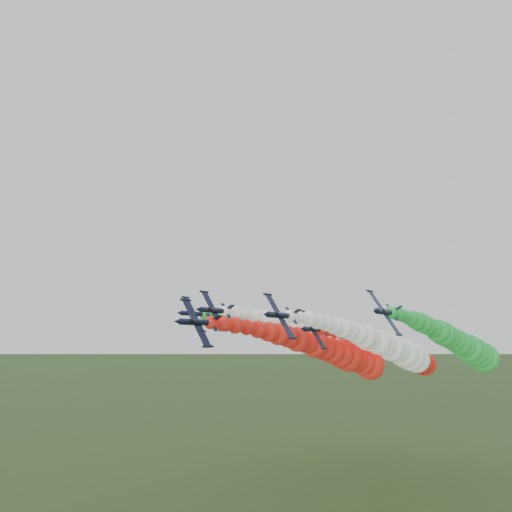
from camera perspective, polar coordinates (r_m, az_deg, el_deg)
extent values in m
cylinder|color=black|center=(79.00, -6.68, -7.52)|extent=(1.37, 8.11, 1.37)
cone|color=black|center=(75.37, -9.00, -7.39)|extent=(1.25, 1.62, 1.25)
cone|color=black|center=(82.46, -4.71, -7.62)|extent=(1.25, 0.81, 1.25)
ellipsoid|color=black|center=(77.43, -7.35, -7.33)|extent=(0.85, 1.69, 0.91)
cube|color=black|center=(78.93, -6.83, -7.57)|extent=(4.77, 1.71, 7.34)
cylinder|color=black|center=(80.62, -8.06, -4.99)|extent=(0.55, 2.34, 0.55)
cylinder|color=black|center=(77.45, -5.52, -10.26)|extent=(0.55, 2.34, 0.55)
cube|color=black|center=(81.16, -4.64, -7.20)|extent=(1.81, 1.35, 1.23)
cube|color=black|center=(81.61, -5.07, -7.55)|extent=(1.93, 0.99, 2.93)
sphere|color=red|center=(81.46, -5.25, -7.59)|extent=(2.11, 2.11, 2.11)
sphere|color=red|center=(84.18, -3.79, -7.73)|extent=(2.58, 2.58, 2.58)
sphere|color=red|center=(86.93, -2.40, -7.92)|extent=(2.89, 2.89, 2.89)
sphere|color=red|center=(89.71, -1.08, -8.14)|extent=(2.82, 2.82, 2.82)
sphere|color=red|center=(92.52, 0.19, -8.39)|extent=(3.22, 3.22, 3.22)
sphere|color=red|center=(95.34, 1.39, -8.65)|extent=(3.77, 3.77, 3.77)
sphere|color=red|center=(98.20, 2.55, -8.92)|extent=(4.29, 4.29, 4.29)
sphere|color=red|center=(101.07, 3.66, -9.20)|extent=(4.34, 4.34, 4.34)
sphere|color=red|center=(103.96, 4.73, -9.48)|extent=(5.07, 5.07, 5.07)
sphere|color=red|center=(106.88, 5.76, -9.77)|extent=(4.68, 4.68, 4.68)
sphere|color=red|center=(109.81, 6.75, -10.06)|extent=(5.55, 5.55, 5.55)
sphere|color=red|center=(112.77, 7.71, -10.35)|extent=(5.48, 5.48, 5.48)
sphere|color=red|center=(115.74, 8.64, -10.64)|extent=(5.84, 5.84, 5.84)
sphere|color=red|center=(118.73, 9.54, -10.93)|extent=(6.39, 6.39, 6.39)
sphere|color=red|center=(121.74, 10.41, -11.23)|extent=(6.98, 6.98, 6.98)
sphere|color=red|center=(124.76, 11.26, -11.52)|extent=(5.97, 5.97, 5.97)
sphere|color=red|center=(127.80, 12.08, -11.81)|extent=(6.15, 6.15, 6.15)
sphere|color=red|center=(130.86, 12.88, -12.09)|extent=(7.13, 7.13, 7.13)
cylinder|color=black|center=(93.36, -4.75, -6.21)|extent=(1.37, 8.11, 1.37)
cone|color=black|center=(89.62, -6.62, -6.06)|extent=(1.25, 1.62, 1.25)
cone|color=black|center=(96.89, -3.15, -6.33)|extent=(1.25, 0.81, 1.25)
ellipsoid|color=black|center=(91.76, -5.29, -6.03)|extent=(0.85, 1.69, 0.91)
cube|color=black|center=(93.28, -4.87, -6.25)|extent=(4.77, 1.71, 7.34)
cylinder|color=black|center=(94.98, -5.96, -4.08)|extent=(0.55, 2.34, 0.55)
cylinder|color=black|center=(91.76, -3.73, -8.49)|extent=(0.55, 2.34, 0.55)
cube|color=black|center=(95.61, -3.07, -5.96)|extent=(1.81, 1.35, 1.23)
cube|color=black|center=(96.03, -3.44, -6.26)|extent=(1.93, 0.99, 2.93)
sphere|color=white|center=(95.88, -3.59, -6.30)|extent=(1.96, 1.96, 1.96)
sphere|color=white|center=(98.65, -2.39, -6.45)|extent=(2.74, 2.74, 2.74)
sphere|color=white|center=(101.44, -1.24, -6.64)|extent=(2.44, 2.44, 2.44)
sphere|color=white|center=(104.24, -0.14, -6.87)|extent=(2.83, 2.83, 2.83)
sphere|color=white|center=(107.07, 0.93, -7.11)|extent=(3.51, 3.51, 3.51)
sphere|color=white|center=(109.91, 1.95, -7.37)|extent=(3.55, 3.55, 3.55)
sphere|color=white|center=(112.76, 2.94, -7.63)|extent=(3.68, 3.68, 3.68)
sphere|color=white|center=(115.64, 3.90, -7.91)|extent=(4.38, 4.38, 4.38)
sphere|color=white|center=(118.52, 4.83, -8.19)|extent=(4.25, 4.25, 4.25)
sphere|color=white|center=(121.43, 5.73, -8.47)|extent=(4.43, 4.43, 4.43)
sphere|color=white|center=(124.34, 6.60, -8.76)|extent=(4.45, 4.45, 4.45)
sphere|color=white|center=(127.28, 7.45, -9.05)|extent=(5.33, 5.33, 5.33)
sphere|color=white|center=(130.23, 8.28, -9.34)|extent=(6.42, 6.42, 6.42)
sphere|color=white|center=(133.19, 9.09, -9.63)|extent=(5.83, 5.83, 5.83)
sphere|color=white|center=(136.17, 9.87, -9.92)|extent=(5.92, 5.92, 5.92)
sphere|color=white|center=(139.16, 10.64, -10.21)|extent=(6.63, 6.63, 6.63)
sphere|color=white|center=(142.17, 11.39, -10.50)|extent=(7.16, 7.16, 7.16)
sphere|color=white|center=(145.19, 12.12, -10.79)|extent=(6.65, 6.65, 6.65)
cylinder|color=black|center=(83.27, 2.85, -6.79)|extent=(1.37, 8.11, 1.37)
cone|color=black|center=(79.17, 1.11, -6.67)|extent=(1.25, 1.62, 1.25)
cone|color=black|center=(87.12, 4.32, -6.88)|extent=(1.25, 0.81, 1.25)
ellipsoid|color=black|center=(81.57, 2.40, -6.60)|extent=(0.85, 1.69, 0.91)
cube|color=black|center=(83.17, 2.72, -6.84)|extent=(4.77, 1.71, 7.34)
cylinder|color=black|center=(84.59, 1.33, -4.41)|extent=(0.55, 2.34, 0.55)
cylinder|color=black|center=(81.95, 4.18, -9.33)|extent=(0.55, 2.34, 0.55)
cube|color=black|center=(85.86, 4.51, -6.47)|extent=(1.81, 1.35, 1.23)
cube|color=black|center=(86.20, 4.06, -6.81)|extent=(1.93, 0.99, 2.93)
sphere|color=white|center=(86.02, 3.91, -6.85)|extent=(2.14, 2.14, 2.14)
sphere|color=white|center=(89.03, 5.00, -6.98)|extent=(2.10, 2.10, 2.10)
sphere|color=white|center=(92.05, 6.04, -7.16)|extent=(2.91, 2.91, 2.91)
sphere|color=white|center=(95.08, 7.04, -7.38)|extent=(3.10, 3.10, 3.10)
sphere|color=white|center=(98.13, 7.99, -7.61)|extent=(3.09, 3.09, 3.09)
sphere|color=white|center=(101.19, 8.90, -7.86)|extent=(3.49, 3.49, 3.49)
sphere|color=white|center=(104.25, 9.78, -8.12)|extent=(4.07, 4.07, 4.07)
sphere|color=white|center=(107.33, 10.63, -8.39)|extent=(4.08, 4.08, 4.08)
sphere|color=white|center=(110.42, 11.45, -8.66)|extent=(4.61, 4.61, 4.61)
sphere|color=white|center=(113.52, 12.25, -8.94)|extent=(5.43, 5.43, 5.43)
sphere|color=white|center=(116.63, 13.02, -9.22)|extent=(4.49, 4.49, 4.49)
sphere|color=white|center=(119.76, 13.76, -9.50)|extent=(5.82, 5.82, 5.82)
sphere|color=white|center=(122.89, 14.49, -9.78)|extent=(5.58, 5.58, 5.58)
sphere|color=white|center=(126.04, 15.20, -10.06)|extent=(6.53, 6.53, 6.53)
sphere|color=white|center=(129.19, 15.89, -10.35)|extent=(5.88, 5.88, 5.88)
sphere|color=white|center=(132.36, 16.56, -10.63)|extent=(7.00, 7.00, 7.00)
sphere|color=white|center=(135.54, 17.22, -10.91)|extent=(7.20, 7.20, 7.20)
sphere|color=white|center=(138.73, 17.86, -11.19)|extent=(6.78, 6.78, 6.78)
cylinder|color=black|center=(106.66, -7.04, -6.56)|extent=(1.37, 8.11, 1.37)
cone|color=black|center=(103.04, -8.75, -6.43)|extent=(1.25, 1.62, 1.25)
cone|color=black|center=(110.08, -5.56, -6.66)|extent=(1.25, 0.81, 1.25)
ellipsoid|color=black|center=(105.09, -7.54, -6.40)|extent=(0.85, 1.69, 0.91)
cube|color=black|center=(106.59, -7.15, -6.59)|extent=(4.77, 1.71, 7.34)
cylinder|color=black|center=(108.32, -8.07, -4.69)|extent=(0.55, 2.34, 0.55)
cylinder|color=black|center=(105.01, -6.20, -8.56)|extent=(0.55, 2.34, 0.55)
cube|color=black|center=(108.79, -5.52, -6.34)|extent=(1.81, 1.35, 1.23)
cube|color=black|center=(109.24, -5.84, -6.60)|extent=(1.93, 0.99, 2.93)
sphere|color=green|center=(109.10, -5.97, -6.64)|extent=(2.17, 2.17, 2.17)
sphere|color=green|center=(111.78, -4.86, -6.76)|extent=(2.30, 2.30, 2.30)
sphere|color=green|center=(114.48, -3.78, -6.94)|extent=(2.87, 2.87, 2.87)
sphere|color=green|center=(117.20, -2.74, -7.13)|extent=(3.47, 3.47, 3.47)
sphere|color=green|center=(119.94, -1.73, -7.35)|extent=(3.22, 3.22, 3.22)
sphere|color=green|center=(122.69, -0.75, -7.58)|extent=(3.27, 3.27, 3.27)
sphere|color=green|center=(125.45, 0.20, -7.82)|extent=(3.97, 3.97, 3.97)
sphere|color=green|center=(128.23, 1.12, -8.07)|extent=(4.54, 4.54, 4.54)
sphere|color=green|center=(131.03, 2.02, -8.32)|extent=(4.31, 4.31, 4.31)
sphere|color=green|center=(133.84, 2.90, -8.58)|extent=(4.70, 4.70, 4.70)
sphere|color=green|center=(136.66, 3.75, -8.85)|extent=(5.06, 5.06, 5.06)
sphere|color=green|center=(139.50, 4.58, -9.12)|extent=(5.81, 5.81, 5.81)
sphere|color=green|center=(142.36, 5.39, -9.39)|extent=(6.55, 6.55, 6.55)
sphere|color=green|center=(145.23, 6.19, -9.66)|extent=(6.57, 6.57, 6.57)
sphere|color=green|center=(148.11, 6.96, -9.93)|extent=(5.53, 5.53, 5.53)
sphere|color=green|center=(151.01, 7.73, -10.20)|extent=(5.80, 5.80, 5.80)
sphere|color=green|center=(153.92, 8.47, -10.48)|extent=(7.43, 7.43, 7.43)
sphere|color=green|center=(156.85, 9.20, -10.75)|extent=(6.81, 6.81, 6.81)
cylinder|color=black|center=(85.39, 14.54, -6.21)|extent=(1.37, 8.11, 1.37)
cone|color=black|center=(80.87, 13.46, -6.10)|extent=(1.25, 1.62, 1.25)
cone|color=black|center=(89.59, 15.44, -6.30)|extent=(1.25, 0.81, 1.25)
ellipsoid|color=black|center=(83.59, 14.34, -6.03)|extent=(0.85, 1.69, 0.91)
cube|color=black|center=(85.25, 14.43, -6.26)|extent=(4.77, 1.71, 7.34)
cylinder|color=black|center=(86.26, 12.86, -3.92)|extent=(0.55, 2.34, 0.55)
cylinder|color=black|center=(84.45, 16.05, -8.64)|extent=(0.55, 2.34, 0.55)
cube|color=black|center=(88.41, 15.77, -5.89)|extent=(1.81, 1.35, 1.23)
cube|color=black|center=(88.61, 15.31, -6.23)|extent=(1.93, 0.99, 2.93)
sphere|color=green|center=(88.38, 15.19, -6.27)|extent=(2.12, 2.12, 2.12)
sphere|color=green|center=(91.65, 15.87, -6.40)|extent=(2.43, 2.43, 2.43)
sphere|color=green|center=(94.92, 16.52, -6.58)|extent=(2.39, 2.39, 2.39)
sphere|color=green|center=(98.19, 17.15, -6.79)|extent=(2.85, 2.85, 2.85)
sphere|color=green|center=(101.46, 17.76, -7.01)|extent=(3.53, 3.53, 3.53)
sphere|color=green|center=(104.73, 18.35, -7.26)|extent=(3.92, 3.92, 3.92)
sphere|color=green|center=(108.01, 18.93, -7.51)|extent=(3.86, 3.86, 3.86)
sphere|color=green|center=(111.28, 19.49, -7.77)|extent=(3.84, 3.84, 3.84)
sphere|color=green|center=(114.57, 20.04, -8.04)|extent=(4.86, 4.86, 4.86)
sphere|color=green|center=(117.85, 20.58, -8.31)|extent=(5.38, 5.38, 5.38)
sphere|color=green|center=(121.14, 21.10, -8.58)|extent=(5.18, 5.18, 5.18)
sphere|color=green|center=(124.44, 21.62, -8.85)|extent=(5.32, 5.32, 5.32)
sphere|color=green|center=(127.74, 22.13, -9.13)|extent=(5.70, 5.70, 5.70)
sphere|color=green|center=(131.05, 22.62, -9.41)|extent=(5.58, 5.58, 5.58)
sphere|color=green|center=(134.36, 23.11, -9.68)|extent=(6.82, 6.82, 6.82)
sphere|color=green|center=(137.69, 23.59, -9.96)|extent=(6.99, 6.99, 6.99)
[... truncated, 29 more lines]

